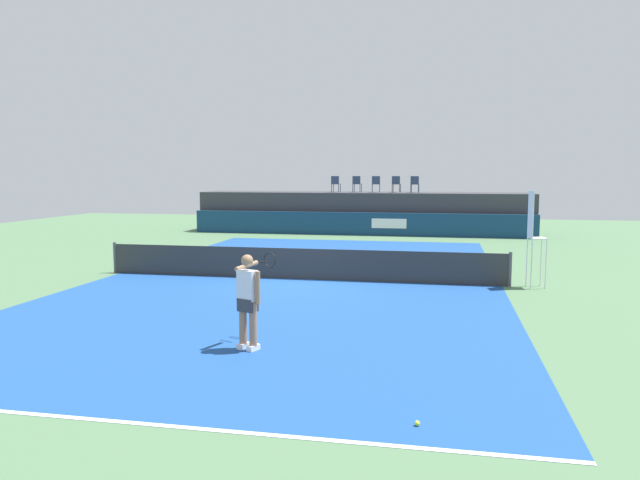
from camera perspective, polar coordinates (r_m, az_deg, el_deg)
ground_plane at (r=21.56m, az=-0.09°, el=-2.34°), size 48.00×48.00×0.00m
court_inner at (r=18.67m, az=-1.93°, el=-3.69°), size 12.00×22.00×0.00m
line_near_baseline at (r=8.76m, az=-19.34°, el=-15.74°), size 12.00×0.10×0.00m
sponsor_wall at (r=31.79m, az=3.69°, el=1.52°), size 18.00×0.22×1.20m
spectator_platform at (r=33.53m, az=4.10°, el=2.62°), size 18.00×2.80×2.20m
spectator_chair_far_left at (r=33.39m, az=1.48°, el=5.36°), size 0.48×0.48×0.89m
spectator_chair_left at (r=33.57m, az=3.49°, el=5.35°), size 0.47×0.47×0.89m
spectator_chair_center at (r=33.17m, az=5.29°, el=5.33°), size 0.48×0.48×0.89m
spectator_chair_right at (r=33.28m, az=7.18°, el=5.31°), size 0.46×0.46×0.89m
spectator_chair_far_right at (r=33.13m, az=8.91°, el=5.28°), size 0.45×0.45×0.89m
umpire_chair at (r=18.13m, az=19.45°, el=0.71°), size 0.51×0.51×2.76m
tennis_net at (r=18.60m, az=-1.94°, el=-2.25°), size 12.40×0.02×0.95m
net_post_near at (r=20.90m, az=-18.72°, el=-1.57°), size 0.10×0.10×1.00m
net_post_far at (r=18.21m, az=17.44°, el=-2.65°), size 0.10×0.10×1.00m
tennis_player at (r=11.24m, az=-6.74°, el=-5.44°), size 0.56×1.25×1.77m
tennis_ball at (r=8.24m, az=9.13°, el=-16.65°), size 0.07×0.07×0.07m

